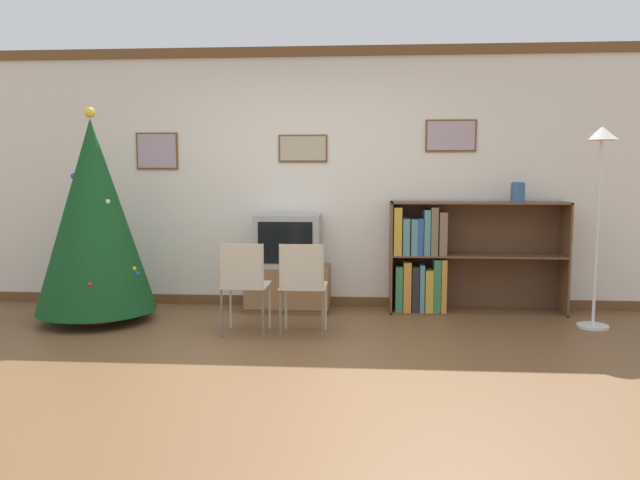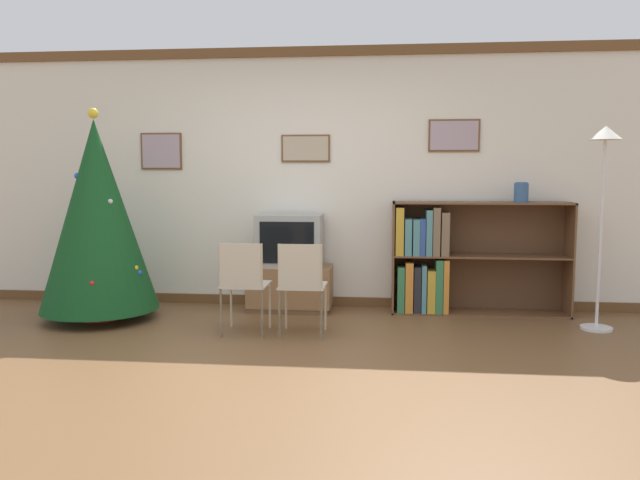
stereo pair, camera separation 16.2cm
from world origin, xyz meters
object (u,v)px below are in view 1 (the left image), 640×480
object	(u,v)px
standing_lamp	(600,174)
bookshelf	(443,260)
folding_chair_right	(303,283)
tv_console	(288,288)
folding_chair_left	(244,282)
vase	(518,192)
television	(288,240)
christmas_tree	(94,216)

from	to	relation	value
standing_lamp	bookshelf	bearing A→B (deg)	157.15
folding_chair_right	standing_lamp	xyz separation A→B (m)	(2.63, 0.52, 0.93)
tv_console	standing_lamp	size ratio (longest dim) A/B	0.47
folding_chair_left	bookshelf	xyz separation A→B (m)	(1.83, 1.07, 0.06)
folding_chair_left	vase	distance (m)	2.84
tv_console	folding_chair_left	size ratio (longest dim) A/B	1.04
folding_chair_left	folding_chair_right	size ratio (longest dim) A/B	1.00
vase	folding_chair_right	bearing A→B (deg)	-153.16
tv_console	vase	size ratio (longest dim) A/B	4.27
bookshelf	folding_chair_right	bearing A→B (deg)	-140.82
television	tv_console	bearing A→B (deg)	90.00
bookshelf	standing_lamp	bearing A→B (deg)	-22.85
christmas_tree	bookshelf	xyz separation A→B (m)	(3.35, 0.62, -0.47)
christmas_tree	bookshelf	distance (m)	3.44
folding_chair_left	standing_lamp	bearing A→B (deg)	9.44
tv_console	folding_chair_left	world-z (taller)	folding_chair_left
christmas_tree	folding_chair_left	bearing A→B (deg)	-16.57
folding_chair_left	standing_lamp	size ratio (longest dim) A/B	0.45
christmas_tree	folding_chair_left	world-z (taller)	christmas_tree
tv_console	standing_lamp	world-z (taller)	standing_lamp
christmas_tree	bookshelf	world-z (taller)	christmas_tree
television	standing_lamp	size ratio (longest dim) A/B	0.36
folding_chair_right	standing_lamp	size ratio (longest dim) A/B	0.45
tv_console	standing_lamp	xyz separation A→B (m)	(2.88, -0.50, 1.17)
folding_chair_right	bookshelf	distance (m)	1.70
television	folding_chair_right	world-z (taller)	television
tv_console	television	distance (m)	0.49
folding_chair_right	vase	world-z (taller)	vase
christmas_tree	television	xyz separation A→B (m)	(1.78, 0.57, -0.28)
tv_console	folding_chair_right	xyz separation A→B (m)	(0.26, -1.02, 0.24)
television	folding_chair_right	size ratio (longest dim) A/B	0.81
christmas_tree	tv_console	distance (m)	2.02
vase	standing_lamp	xyz separation A→B (m)	(0.60, -0.50, 0.17)
television	folding_chair_left	distance (m)	1.08
tv_console	folding_chair_right	bearing A→B (deg)	-76.00
christmas_tree	bookshelf	bearing A→B (deg)	10.50
folding_chair_left	standing_lamp	xyz separation A→B (m)	(3.14, 0.52, 0.93)
christmas_tree	vase	bearing A→B (deg)	8.05
folding_chair_right	standing_lamp	world-z (taller)	standing_lamp
television	bookshelf	distance (m)	1.58
television	folding_chair_left	world-z (taller)	television
christmas_tree	folding_chair_left	size ratio (longest dim) A/B	2.46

